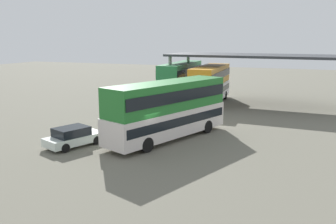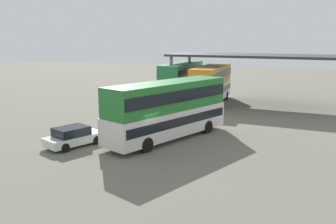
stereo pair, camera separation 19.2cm
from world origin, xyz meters
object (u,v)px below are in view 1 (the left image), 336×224
Objects in this scene: double_decker_near_canopy at (181,79)px; double_decker_mid_row at (210,83)px; double_decker_main at (168,108)px; parked_hatchback at (73,137)px.

double_decker_near_canopy is 1.08× the size of double_decker_mid_row.
double_decker_near_canopy is at bearing 37.19° from double_decker_main.
double_decker_main is 17.96m from double_decker_near_canopy.
double_decker_main reaches higher than double_decker_mid_row.
double_decker_main is at bearing -165.96° from double_decker_near_canopy.
double_decker_main is at bearing -178.02° from double_decker_mid_row.
double_decker_mid_row is (-1.00, 15.61, -0.02)m from double_decker_main.
double_decker_mid_row is at bearing 8.79° from parked_hatchback.
parked_hatchback is 0.39× the size of double_decker_near_canopy.
double_decker_near_canopy reaches higher than double_decker_mid_row.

